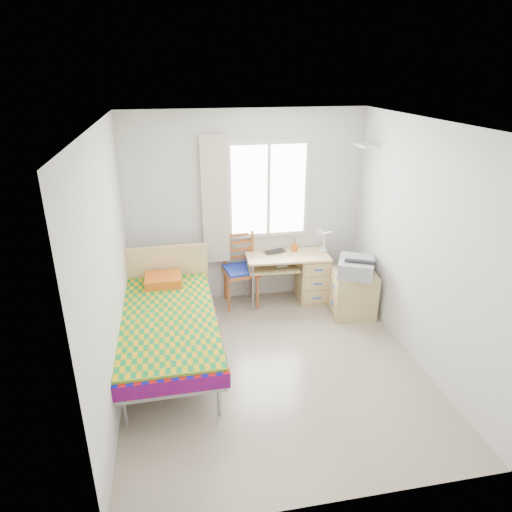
{
  "coord_description": "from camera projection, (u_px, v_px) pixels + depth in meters",
  "views": [
    {
      "loc": [
        -0.97,
        -4.08,
        3.06
      ],
      "look_at": [
        -0.09,
        0.55,
        1.11
      ],
      "focal_mm": 32.0,
      "sensor_mm": 36.0,
      "label": 1
    }
  ],
  "objects": [
    {
      "name": "wall_right",
      "position": [
        423.0,
        247.0,
        4.82
      ],
      "size": [
        0.0,
        3.5,
        3.5
      ],
      "primitive_type": "plane",
      "rotation": [
        1.57,
        0.0,
        -1.57
      ],
      "color": "silver",
      "rests_on": "ground"
    },
    {
      "name": "floating_shelf",
      "position": [
        366.0,
        146.0,
        5.75
      ],
      "size": [
        0.2,
        0.32,
        0.03
      ],
      "primitive_type": "cube",
      "color": "white",
      "rests_on": "wall_right"
    },
    {
      "name": "floor",
      "position": [
        274.0,
        366.0,
        5.04
      ],
      "size": [
        3.5,
        3.5,
        0.0
      ],
      "primitive_type": "plane",
      "color": "#BCAD93",
      "rests_on": "ground"
    },
    {
      "name": "task_lamp",
      "position": [
        323.0,
        238.0,
        6.1
      ],
      "size": [
        0.22,
        0.32,
        0.4
      ],
      "rotation": [
        0.0,
        0.0,
        -0.07
      ],
      "color": "white",
      "rests_on": "desk"
    },
    {
      "name": "wall_back",
      "position": [
        246.0,
        209.0,
        6.13
      ],
      "size": [
        3.2,
        0.0,
        3.2
      ],
      "primitive_type": "plane",
      "rotation": [
        1.57,
        0.0,
        0.0
      ],
      "color": "silver",
      "rests_on": "ground"
    },
    {
      "name": "printer",
      "position": [
        356.0,
        266.0,
        5.83
      ],
      "size": [
        0.6,
        0.63,
        0.21
      ],
      "rotation": [
        0.0,
        0.0,
        -0.43
      ],
      "color": "#92959A",
      "rests_on": "cabinet"
    },
    {
      "name": "wall_left",
      "position": [
        109.0,
        271.0,
        4.27
      ],
      "size": [
        0.0,
        3.5,
        3.5
      ],
      "primitive_type": "plane",
      "rotation": [
        1.57,
        0.0,
        1.57
      ],
      "color": "silver",
      "rests_on": "ground"
    },
    {
      "name": "desk",
      "position": [
        307.0,
        274.0,
        6.37
      ],
      "size": [
        1.15,
        0.57,
        0.7
      ],
      "rotation": [
        0.0,
        0.0,
        -0.05
      ],
      "color": "#DBBB73",
      "rests_on": "floor"
    },
    {
      "name": "cabinet",
      "position": [
        353.0,
        293.0,
        6.02
      ],
      "size": [
        0.61,
        0.56,
        0.6
      ],
      "rotation": [
        0.0,
        0.0,
        -0.14
      ],
      "color": "tan",
      "rests_on": "floor"
    },
    {
      "name": "laptop",
      "position": [
        276.0,
        253.0,
        6.25
      ],
      "size": [
        0.33,
        0.26,
        0.02
      ],
      "primitive_type": "imported",
      "rotation": [
        0.0,
        0.0,
        0.24
      ],
      "color": "black",
      "rests_on": "desk"
    },
    {
      "name": "book",
      "position": [
        275.0,
        264.0,
        6.19
      ],
      "size": [
        0.16,
        0.22,
        0.02
      ],
      "primitive_type": "imported",
      "rotation": [
        0.0,
        0.0,
        0.03
      ],
      "color": "gray",
      "rests_on": "desk"
    },
    {
      "name": "chair",
      "position": [
        241.0,
        265.0,
        6.22
      ],
      "size": [
        0.49,
        0.49,
        1.01
      ],
      "rotation": [
        0.0,
        0.0,
        0.15
      ],
      "color": "#A76320",
      "rests_on": "floor"
    },
    {
      "name": "pen_cup",
      "position": [
        294.0,
        248.0,
        6.32
      ],
      "size": [
        0.1,
        0.1,
        0.1
      ],
      "primitive_type": "cylinder",
      "rotation": [
        0.0,
        0.0,
        -0.37
      ],
      "color": "orange",
      "rests_on": "desk"
    },
    {
      "name": "bed",
      "position": [
        169.0,
        320.0,
        5.06
      ],
      "size": [
        1.05,
        2.24,
        0.97
      ],
      "rotation": [
        0.0,
        0.0,
        0.01
      ],
      "color": "#989BA0",
      "rests_on": "floor"
    },
    {
      "name": "ceiling",
      "position": [
        278.0,
        123.0,
        4.05
      ],
      "size": [
        3.5,
        3.5,
        0.0
      ],
      "primitive_type": "plane",
      "rotation": [
        3.14,
        0.0,
        0.0
      ],
      "color": "white",
      "rests_on": "wall_back"
    },
    {
      "name": "curtain",
      "position": [
        215.0,
        201.0,
        5.94
      ],
      "size": [
        0.35,
        0.05,
        1.7
      ],
      "primitive_type": "cube",
      "color": "beige",
      "rests_on": "wall_back"
    },
    {
      "name": "window",
      "position": [
        268.0,
        190.0,
        6.07
      ],
      "size": [
        1.1,
        0.04,
        1.3
      ],
      "color": "white",
      "rests_on": "wall_back"
    }
  ]
}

